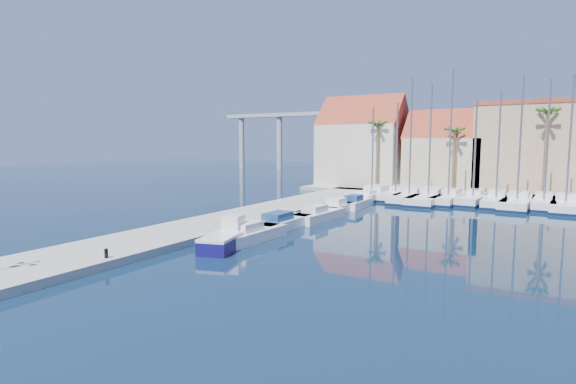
% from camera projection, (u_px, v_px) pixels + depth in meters
% --- Properties ---
extents(ground, '(260.00, 260.00, 0.00)m').
position_uv_depth(ground, '(216.00, 278.00, 22.93)').
color(ground, black).
rests_on(ground, ground).
extents(quay_west, '(6.00, 77.00, 0.50)m').
position_uv_depth(quay_west, '(234.00, 220.00, 39.00)').
color(quay_west, gray).
rests_on(quay_west, ground).
extents(shore_north, '(54.00, 16.00, 0.50)m').
position_uv_depth(shore_north, '(508.00, 193.00, 59.13)').
color(shore_north, gray).
rests_on(shore_north, ground).
extents(bollard, '(0.21, 0.21, 0.52)m').
position_uv_depth(bollard, '(106.00, 253.00, 24.98)').
color(bollard, black).
rests_on(bollard, quay_west).
extents(fishing_boat, '(3.32, 5.91, 1.97)m').
position_uv_depth(fishing_boat, '(228.00, 237.00, 29.82)').
color(fishing_boat, '#120D4F').
rests_on(fishing_boat, ground).
extents(motorboat_west_0, '(2.17, 6.13, 1.40)m').
position_uv_depth(motorboat_west_0, '(252.00, 234.00, 31.60)').
color(motorboat_west_0, white).
rests_on(motorboat_west_0, ground).
extents(motorboat_west_1, '(2.30, 7.03, 1.40)m').
position_uv_depth(motorboat_west_1, '(282.00, 222.00, 36.18)').
color(motorboat_west_1, white).
rests_on(motorboat_west_1, ground).
extents(motorboat_west_2, '(2.50, 6.66, 1.40)m').
position_uv_depth(motorboat_west_2, '(318.00, 215.00, 40.10)').
color(motorboat_west_2, white).
rests_on(motorboat_west_2, ground).
extents(motorboat_west_3, '(2.24, 6.45, 1.40)m').
position_uv_depth(motorboat_west_3, '(338.00, 206.00, 45.24)').
color(motorboat_west_3, white).
rests_on(motorboat_west_3, ground).
extents(motorboat_west_4, '(2.34, 6.39, 1.40)m').
position_uv_depth(motorboat_west_4, '(355.00, 203.00, 48.01)').
color(motorboat_west_4, white).
rests_on(motorboat_west_4, ground).
extents(motorboat_west_5, '(2.32, 6.40, 1.40)m').
position_uv_depth(motorboat_west_5, '(369.00, 197.00, 52.67)').
color(motorboat_west_5, white).
rests_on(motorboat_west_5, ground).
extents(sailboat_0, '(3.26, 12.00, 11.14)m').
position_uv_depth(sailboat_0, '(374.00, 194.00, 55.45)').
color(sailboat_0, white).
rests_on(sailboat_0, ground).
extents(sailboat_1, '(2.59, 9.02, 11.63)m').
position_uv_depth(sailboat_1, '(397.00, 194.00, 55.05)').
color(sailboat_1, white).
rests_on(sailboat_1, ground).
extents(sailboat_2, '(3.03, 10.83, 14.20)m').
position_uv_depth(sailboat_2, '(410.00, 196.00, 53.16)').
color(sailboat_2, white).
rests_on(sailboat_2, ground).
extents(sailboat_3, '(3.29, 12.02, 13.50)m').
position_uv_depth(sailboat_3, '(430.00, 197.00, 52.21)').
color(sailboat_3, white).
rests_on(sailboat_3, ground).
extents(sailboat_4, '(2.99, 9.48, 14.91)m').
position_uv_depth(sailboat_4, '(449.00, 198.00, 51.50)').
color(sailboat_4, white).
rests_on(sailboat_4, ground).
extents(sailboat_5, '(2.97, 8.74, 11.70)m').
position_uv_depth(sailboat_5, '(474.00, 199.00, 50.76)').
color(sailboat_5, white).
rests_on(sailboat_5, ground).
extents(sailboat_6, '(2.77, 9.61, 12.44)m').
position_uv_depth(sailboat_6, '(496.00, 200.00, 49.51)').
color(sailboat_6, white).
rests_on(sailboat_6, ground).
extents(sailboat_7, '(3.34, 10.65, 13.79)m').
position_uv_depth(sailboat_7, '(518.00, 202.00, 48.07)').
color(sailboat_7, white).
rests_on(sailboat_7, ground).
extents(sailboat_8, '(2.37, 8.71, 13.41)m').
position_uv_depth(sailboat_8, '(543.00, 202.00, 47.52)').
color(sailboat_8, white).
rests_on(sailboat_8, ground).
extents(sailboat_9, '(3.13, 10.32, 13.62)m').
position_uv_depth(sailboat_9, '(566.00, 204.00, 46.16)').
color(sailboat_9, white).
rests_on(sailboat_9, ground).
extents(building_0, '(12.30, 9.00, 13.50)m').
position_uv_depth(building_0, '(363.00, 145.00, 67.59)').
color(building_0, beige).
rests_on(building_0, shore_north).
extents(building_1, '(10.30, 8.00, 11.00)m').
position_uv_depth(building_1, '(445.00, 155.00, 61.72)').
color(building_1, tan).
rests_on(building_1, shore_north).
extents(building_2, '(14.20, 10.20, 11.50)m').
position_uv_depth(building_2, '(537.00, 148.00, 56.98)').
color(building_2, tan).
rests_on(building_2, shore_north).
extents(palm_0, '(2.60, 2.60, 10.15)m').
position_uv_depth(palm_0, '(378.00, 127.00, 61.02)').
color(palm_0, brown).
rests_on(palm_0, shore_north).
extents(palm_1, '(2.60, 2.60, 9.15)m').
position_uv_depth(palm_1, '(455.00, 133.00, 56.12)').
color(palm_1, brown).
rests_on(palm_1, shore_north).
extents(palm_2, '(2.60, 2.60, 11.15)m').
position_uv_depth(palm_2, '(548.00, 115.00, 50.91)').
color(palm_2, brown).
rests_on(palm_2, shore_north).
extents(viaduct, '(48.00, 2.20, 14.45)m').
position_uv_depth(viaduct, '(303.00, 129.00, 111.79)').
color(viaduct, '#9E9E99').
rests_on(viaduct, ground).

